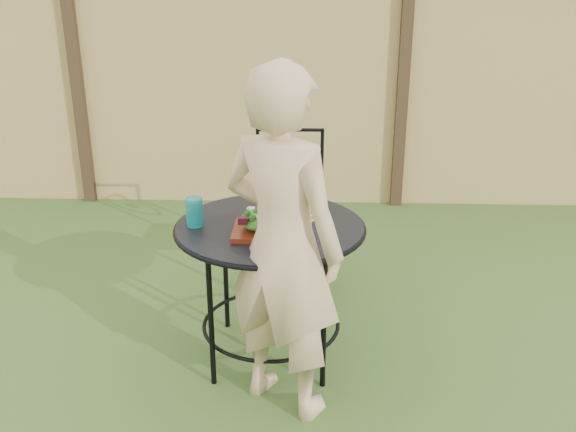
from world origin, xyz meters
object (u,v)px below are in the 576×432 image
object	(u,v)px
patio_table	(270,251)
patio_chair	(289,205)
diner	(283,246)
salad_plate	(262,230)

from	to	relation	value
patio_table	patio_chair	bearing A→B (deg)	86.04
patio_chair	diner	distance (m)	1.26
patio_table	patio_chair	world-z (taller)	patio_chair
patio_chair	patio_table	bearing A→B (deg)	-93.96
patio_table	diner	xyz separation A→B (m)	(0.08, -0.37, 0.19)
patio_chair	salad_plate	bearing A→B (deg)	-95.22
patio_chair	diner	xyz separation A→B (m)	(0.02, -1.23, 0.28)
patio_chair	diner	size ratio (longest dim) A/B	0.61
patio_chair	salad_plate	xyz separation A→B (m)	(-0.09, -0.96, 0.23)
patio_table	diner	world-z (taller)	diner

